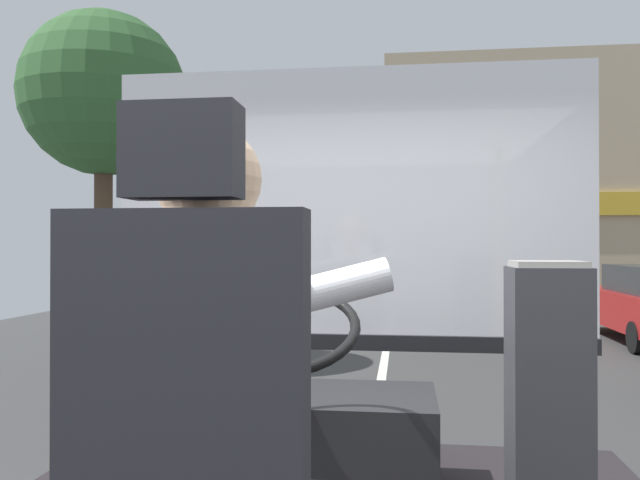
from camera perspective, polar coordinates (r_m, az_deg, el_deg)
The scene contains 8 objects.
ground at distance 10.67m, azimuth 5.87°, elevation -9.96°, with size 18.00×44.00×0.06m.
driver_seat at distance 1.43m, azimuth -10.71°, elevation -20.04°, with size 0.48×0.48×1.28m.
bus_driver at distance 1.47m, azimuth -9.35°, elevation -10.80°, with size 0.80×0.56×0.85m.
steering_console at distance 2.77m, azimuth -1.64°, elevation -16.99°, with size 1.10×1.01×0.86m.
fare_box at distance 2.30m, azimuth 19.59°, elevation -13.89°, with size 0.25×0.23×0.96m.
windshield_panel at distance 3.36m, azimuth 2.59°, elevation 0.08°, with size 2.50×0.08×1.48m.
street_tree at distance 10.19m, azimuth -18.66°, elevation 12.01°, with size 2.41×2.41×5.17m.
shop_building at distance 21.25m, azimuth 24.34°, elevation 4.29°, with size 13.35×5.62×6.97m.
Camera 1 is at (0.28, -1.73, 1.73)m, focal length 36.02 mm.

